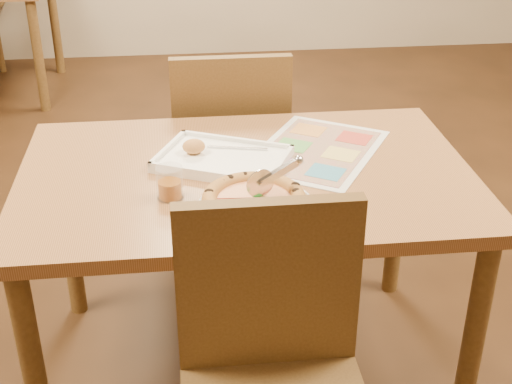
{
  "coord_description": "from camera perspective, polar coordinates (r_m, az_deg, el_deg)",
  "views": [
    {
      "loc": [
        -0.17,
        -1.82,
        1.63
      ],
      "look_at": [
        0.0,
        -0.22,
        0.77
      ],
      "focal_mm": 50.0,
      "sensor_mm": 36.0,
      "label": 1
    }
  ],
  "objects": [
    {
      "name": "dining_table",
      "position": [
        2.08,
        -0.79,
        -0.41
      ],
      "size": [
        1.3,
        0.85,
        0.72
      ],
      "color": "#95623B",
      "rests_on": "ground"
    },
    {
      "name": "appetizer_tray",
      "position": [
        2.09,
        -2.84,
        2.63
      ],
      "size": [
        0.43,
        0.38,
        0.06
      ],
      "rotation": [
        0.0,
        0.0,
        -0.43
      ],
      "color": "white",
      "rests_on": "dining_table"
    },
    {
      "name": "chair_far",
      "position": [
        2.65,
        -2.08,
        4.46
      ],
      "size": [
        0.42,
        0.42,
        0.47
      ],
      "rotation": [
        0.0,
        0.0,
        3.14
      ],
      "color": "brown",
      "rests_on": "ground"
    },
    {
      "name": "menu",
      "position": [
        2.17,
        4.86,
        3.35
      ],
      "size": [
        0.52,
        0.57,
        0.0
      ],
      "primitive_type": "cube",
      "rotation": [
        0.0,
        0.0,
        -0.54
      ],
      "color": "silver",
      "rests_on": "dining_table"
    },
    {
      "name": "plate",
      "position": [
        1.84,
        0.0,
        -1.15
      ],
      "size": [
        0.37,
        0.37,
        0.02
      ],
      "primitive_type": "cylinder",
      "rotation": [
        0.0,
        0.0,
        0.26
      ],
      "color": "white",
      "rests_on": "dining_table"
    },
    {
      "name": "pizza_cutter",
      "position": [
        1.83,
        1.39,
        1.31
      ],
      "size": [
        0.15,
        0.06,
        0.09
      ],
      "rotation": [
        0.0,
        0.0,
        0.36
      ],
      "color": "silver",
      "rests_on": "pizza"
    },
    {
      "name": "pizza",
      "position": [
        1.83,
        -0.16,
        -0.6
      ],
      "size": [
        0.27,
        0.27,
        0.04
      ],
      "rotation": [
        0.0,
        0.0,
        -0.08
      ],
      "color": "#BF8F41",
      "rests_on": "plate"
    },
    {
      "name": "chair_near",
      "position": [
        1.63,
        1.37,
        -12.66
      ],
      "size": [
        0.42,
        0.42,
        0.47
      ],
      "color": "brown",
      "rests_on": "ground"
    },
    {
      "name": "glass_tumbler",
      "position": [
        1.9,
        -6.92,
        0.6
      ],
      "size": [
        0.07,
        0.07,
        0.09
      ],
      "rotation": [
        0.0,
        0.0,
        -0.12
      ],
      "color": "#8D460A",
      "rests_on": "dining_table"
    }
  ]
}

